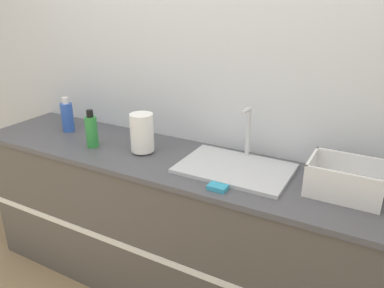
% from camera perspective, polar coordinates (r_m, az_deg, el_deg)
% --- Properties ---
extents(wall_back, '(4.93, 0.06, 2.60)m').
position_cam_1_polar(wall_back, '(2.25, 0.82, 9.91)').
color(wall_back, silver).
rests_on(wall_back, ground_plane).
extents(counter_cabinet, '(2.55, 0.59, 0.91)m').
position_cam_1_polar(counter_cabinet, '(2.33, -3.01, -12.30)').
color(counter_cabinet, '#514C47').
rests_on(counter_cabinet, ground_plane).
extents(sink, '(0.57, 0.39, 0.30)m').
position_cam_1_polar(sink, '(1.97, 6.61, -3.43)').
color(sink, silver).
rests_on(sink, counter_cabinet).
extents(paper_towel_roll, '(0.13, 0.13, 0.23)m').
position_cam_1_polar(paper_towel_roll, '(2.16, -7.63, 1.68)').
color(paper_towel_roll, '#4C4C51').
rests_on(paper_towel_roll, counter_cabinet).
extents(dish_rack, '(0.33, 0.25, 0.15)m').
position_cam_1_polar(dish_rack, '(1.85, 22.25, -5.38)').
color(dish_rack, white).
rests_on(dish_rack, counter_cabinet).
extents(bottle_green, '(0.07, 0.07, 0.23)m').
position_cam_1_polar(bottle_green, '(2.30, -15.06, 1.97)').
color(bottle_green, '#2D8C3D').
rests_on(bottle_green, counter_cabinet).
extents(bottle_blue, '(0.08, 0.08, 0.23)m').
position_cam_1_polar(bottle_blue, '(2.62, -18.47, 4.03)').
color(bottle_blue, '#2D56B7').
rests_on(bottle_blue, counter_cabinet).
extents(sponge, '(0.09, 0.06, 0.02)m').
position_cam_1_polar(sponge, '(1.77, 3.93, -6.61)').
color(sponge, '#3399BF').
rests_on(sponge, counter_cabinet).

